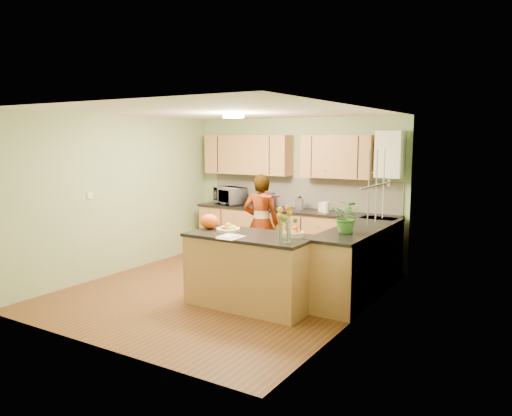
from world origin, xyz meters
The scene contains 28 objects.
floor centered at (0.00, 0.00, 0.00)m, with size 4.50×4.50×0.00m, color #582F19.
ceiling centered at (0.00, 0.00, 2.50)m, with size 4.00×4.50×0.02m, color white.
wall_back centered at (0.00, 2.25, 1.25)m, with size 4.00×0.02×2.50m, color #93AE7C.
wall_front centered at (0.00, -2.25, 1.25)m, with size 4.00×0.02×2.50m, color #93AE7C.
wall_left centered at (-2.00, 0.00, 1.25)m, with size 0.02×4.50×2.50m, color #93AE7C.
wall_right centered at (2.00, 0.00, 1.25)m, with size 0.02×4.50×2.50m, color #93AE7C.
back_counter centered at (0.10, 1.95, 0.47)m, with size 3.64×0.62×0.94m.
right_counter centered at (1.70, 0.85, 0.47)m, with size 0.62×2.24×0.94m.
splashback centered at (0.10, 2.23, 1.20)m, with size 3.60×0.02×0.52m, color #EFE4CF.
upper_cabinets centered at (-0.18, 2.08, 1.85)m, with size 3.20×0.34×0.70m.
boiler centered at (1.70, 2.09, 1.90)m, with size 0.40×0.30×0.86m.
window_right centered at (1.99, 0.60, 1.55)m, with size 0.01×1.30×1.05m.
light_switch centered at (-1.99, -0.60, 1.30)m, with size 0.02×0.09×0.09m, color white.
ceiling_lamp centered at (0.00, 0.30, 2.46)m, with size 0.30×0.30×0.07m.
peninsula_island centered at (0.67, -0.32, 0.47)m, with size 1.63×0.83×0.93m.
fruit_dish centered at (0.32, -0.32, 0.98)m, with size 0.31×0.31×0.11m.
orange_bowl centered at (1.22, -0.17, 0.99)m, with size 0.22×0.22×0.13m.
flower_vase centered at (1.27, -0.50, 1.26)m, with size 0.27×0.27×0.50m.
orange_bag centered at (-0.02, -0.27, 1.03)m, with size 0.26×0.22×0.20m, color orange.
papers centered at (0.57, -0.62, 0.94)m, with size 0.24×0.33×0.01m, color white.
violinist centered at (-0.08, 1.19, 0.79)m, with size 0.58×0.38×1.59m, color #EDB191.
violin centered at (0.12, 0.97, 1.27)m, with size 0.64×0.26×0.13m, color #4C1104, non-canonical shape.
microwave centered at (-1.20, 1.93, 1.10)m, with size 0.57×0.39×0.32m, color white.
blue_box centered at (-0.48, 1.96, 1.06)m, with size 0.31×0.23×0.25m, color navy.
kettle centered at (0.22, 1.96, 1.05)m, with size 0.14×0.14×0.27m.
jar_cream centered at (0.63, 1.95, 1.02)m, with size 0.10×0.10×0.15m, color #F2E5C1.
jar_white centered at (0.73, 1.90, 1.03)m, with size 0.12×0.12×0.18m, color white.
potted_plant centered at (1.70, 0.35, 1.15)m, with size 0.39×0.33×0.43m, color #387C29.
Camera 1 is at (3.99, -5.58, 2.14)m, focal length 35.00 mm.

